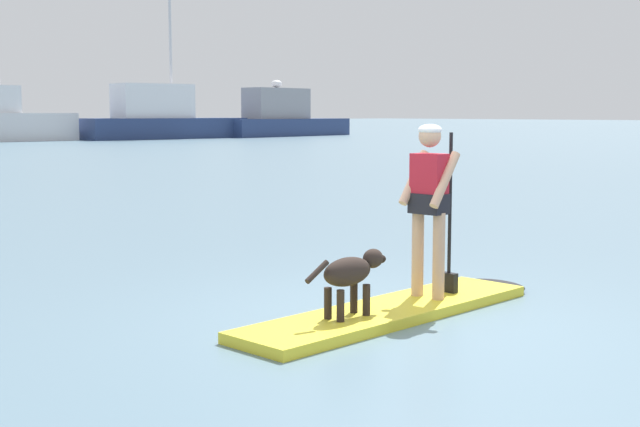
# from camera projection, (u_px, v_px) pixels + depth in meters

# --- Properties ---
(ground_plane) EXTENTS (400.00, 400.00, 0.00)m
(ground_plane) POSITION_uv_depth(u_px,v_px,m) (389.00, 317.00, 8.19)
(ground_plane) COLOR slate
(paddleboard) EXTENTS (3.81, 1.09, 0.10)m
(paddleboard) POSITION_uv_depth(u_px,v_px,m) (404.00, 308.00, 8.35)
(paddleboard) COLOR yellow
(paddleboard) RESTS_ON ground_plane
(person_paddler) EXTENTS (0.62, 0.50, 1.71)m
(person_paddler) POSITION_uv_depth(u_px,v_px,m) (430.00, 198.00, 8.50)
(person_paddler) COLOR tan
(person_paddler) RESTS_ON paddleboard
(dog) EXTENTS (1.04, 0.27, 0.58)m
(dog) POSITION_uv_depth(u_px,v_px,m) (351.00, 273.00, 7.76)
(dog) COLOR #2D231E
(dog) RESTS_ON paddleboard
(moored_boat_far_port) EXTENTS (12.62, 3.86, 11.97)m
(moored_boat_far_port) POSITION_uv_depth(u_px,v_px,m) (161.00, 118.00, 64.03)
(moored_boat_far_port) COLOR navy
(moored_boat_far_port) RESTS_ON ground_plane
(moored_boat_far_starboard) EXTENTS (13.26, 4.87, 4.55)m
(moored_boat_far_starboard) POSITION_uv_depth(u_px,v_px,m) (283.00, 118.00, 71.01)
(moored_boat_far_starboard) COLOR navy
(moored_boat_far_starboard) RESTS_ON ground_plane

